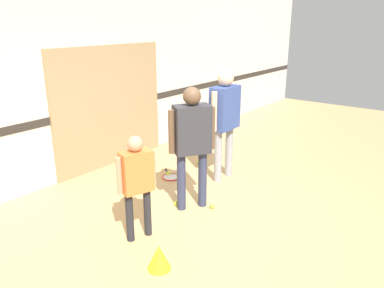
% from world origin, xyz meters
% --- Properties ---
extents(ground_plane, '(16.00, 16.00, 0.00)m').
position_xyz_m(ground_plane, '(0.00, 0.00, 0.00)').
color(ground_plane, tan).
extents(wall_back, '(16.00, 0.07, 3.20)m').
position_xyz_m(wall_back, '(0.00, 2.38, 1.60)').
color(wall_back, beige).
rests_on(wall_back, ground_plane).
extents(wall_panel, '(2.33, 0.05, 2.08)m').
position_xyz_m(wall_panel, '(0.61, 2.32, 1.04)').
color(wall_panel, '#9E7F56').
rests_on(wall_panel, ground_plane).
extents(person_instructor, '(0.55, 0.47, 1.68)m').
position_xyz_m(person_instructor, '(0.12, 0.15, 1.04)').
color(person_instructor, '#2D334C').
rests_on(person_instructor, ground_plane).
extents(person_student_left, '(0.46, 0.30, 1.27)m').
position_xyz_m(person_student_left, '(-0.86, 0.18, 0.79)').
color(person_student_left, '#232328').
rests_on(person_student_left, ground_plane).
extents(person_student_right, '(0.67, 0.27, 1.76)m').
position_xyz_m(person_student_right, '(1.23, 0.36, 1.09)').
color(person_student_right, gray).
rests_on(person_student_right, ground_plane).
extents(racket_spare_on_floor, '(0.43, 0.52, 0.03)m').
position_xyz_m(racket_spare_on_floor, '(0.72, 1.06, 0.01)').
color(racket_spare_on_floor, red).
rests_on(racket_spare_on_floor, ground_plane).
extents(tennis_ball_near_instructor, '(0.07, 0.07, 0.07)m').
position_xyz_m(tennis_ball_near_instructor, '(0.26, -0.10, 0.03)').
color(tennis_ball_near_instructor, '#CCE038').
rests_on(tennis_ball_near_instructor, ground_plane).
extents(tennis_ball_by_spare_racket, '(0.07, 0.07, 0.07)m').
position_xyz_m(tennis_ball_by_spare_racket, '(0.76, 1.15, 0.03)').
color(tennis_ball_by_spare_racket, '#CCE038').
rests_on(tennis_ball_by_spare_racket, ground_plane).
extents(tennis_ball_stray_left, '(0.07, 0.07, 0.07)m').
position_xyz_m(tennis_ball_stray_left, '(1.52, 1.08, 0.03)').
color(tennis_ball_stray_left, '#CCE038').
rests_on(tennis_ball_stray_left, ground_plane).
extents(tennis_ball_stray_right, '(0.07, 0.07, 0.07)m').
position_xyz_m(tennis_ball_stray_right, '(0.02, 0.36, 0.03)').
color(tennis_ball_stray_right, '#CCE038').
rests_on(tennis_ball_stray_right, ground_plane).
extents(training_cone, '(0.25, 0.25, 0.28)m').
position_xyz_m(training_cone, '(-1.16, -0.41, 0.14)').
color(training_cone, yellow).
rests_on(training_cone, ground_plane).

